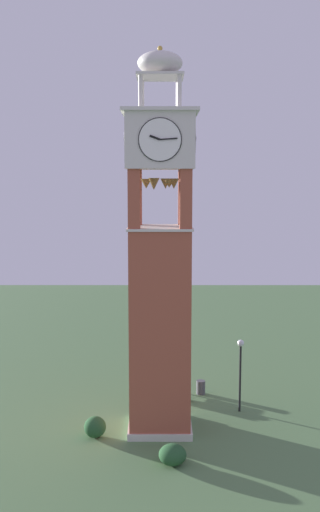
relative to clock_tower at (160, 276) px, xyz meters
The scene contains 8 objects.
ground 7.80m from the clock_tower, 96.17° to the left, with size 80.00×80.00×0.00m, color #517547.
clock_tower is the anchor object (origin of this frame).
park_bench 8.71m from the clock_tower, 93.44° to the right, with size 1.09×1.63×0.95m.
lamp_post 6.98m from the clock_tower, 153.36° to the right, with size 0.36×0.36×3.97m.
trash_bin 9.09m from the clock_tower, 116.79° to the right, with size 0.52×0.52×0.80m, color #4C4C51.
shrub_near_entry 8.38m from the clock_tower, 108.90° to the right, with size 0.95×0.95×0.82m, color #234C28.
shrub_left_of_tower 8.01m from the clock_tower, 18.32° to the left, with size 1.07×1.07×1.03m, color #234C28.
shrub_behind_bench 8.30m from the clock_tower, 98.34° to the left, with size 1.23×1.23×0.90m, color #234C28.
Camera 1 is at (-0.03, 28.10, 12.48)m, focal length 41.02 mm.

